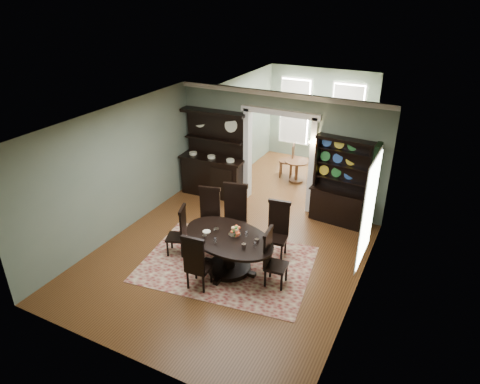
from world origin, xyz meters
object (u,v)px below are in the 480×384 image
object	(u,v)px
parlor_table	(297,168)
welsh_dresser	(339,193)
sideboard	(213,166)
dining_table	(229,247)

from	to	relation	value
parlor_table	welsh_dresser	bearing A→B (deg)	-45.59
sideboard	welsh_dresser	bearing A→B (deg)	-2.70
welsh_dresser	parlor_table	distance (m)	2.47
welsh_dresser	sideboard	bearing A→B (deg)	-174.62
dining_table	sideboard	world-z (taller)	sideboard
sideboard	welsh_dresser	size ratio (longest dim) A/B	1.10
sideboard	parlor_table	bearing A→B (deg)	41.62
dining_table	welsh_dresser	bearing A→B (deg)	78.32
dining_table	sideboard	size ratio (longest dim) A/B	0.97
dining_table	parlor_table	bearing A→B (deg)	107.15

